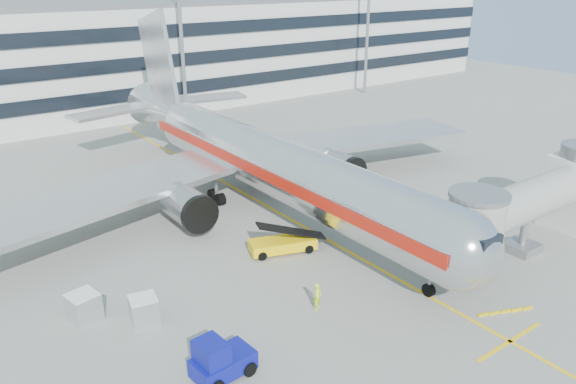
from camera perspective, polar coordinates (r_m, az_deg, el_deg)
ground at (r=42.98m, az=5.89°, el=-5.89°), size 180.00×180.00×0.00m
lead_in_line at (r=50.05m, az=-1.78°, el=-1.66°), size 0.25×70.00×0.01m
stop_bar at (r=35.52m, az=21.62°, el=-13.93°), size 6.00×0.25×0.01m
main_jet at (r=49.89m, az=-2.96°, el=3.44°), size 50.95×48.70×16.06m
jet_bridge at (r=45.93m, az=24.35°, el=-0.64°), size 17.80×4.50×7.00m
terminal at (r=90.51m, az=-19.89°, el=12.77°), size 150.00×24.25×15.60m
light_mast_centre at (r=77.91m, az=-10.96°, el=17.64°), size 2.40×1.20×25.45m
light_mast_east at (r=97.68m, az=8.22°, el=18.53°), size 2.40×1.20×25.45m
belt_loader at (r=42.22m, az=-0.55°, el=-5.22°), size 5.34×3.31×2.50m
baggage_tug at (r=30.34m, az=-6.97°, el=-16.66°), size 3.34×2.28×2.40m
cargo_container_left at (r=36.59m, az=-20.03°, el=-10.91°), size 1.96×1.96×1.77m
cargo_container_right at (r=35.34m, az=-14.43°, el=-11.53°), size 1.84×1.84×1.68m
cargo_container_front at (r=31.03m, az=-7.85°, el=-16.42°), size 1.54×1.54×1.48m
ramp_worker at (r=35.48m, az=3.03°, el=-10.55°), size 0.78×0.69×1.79m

